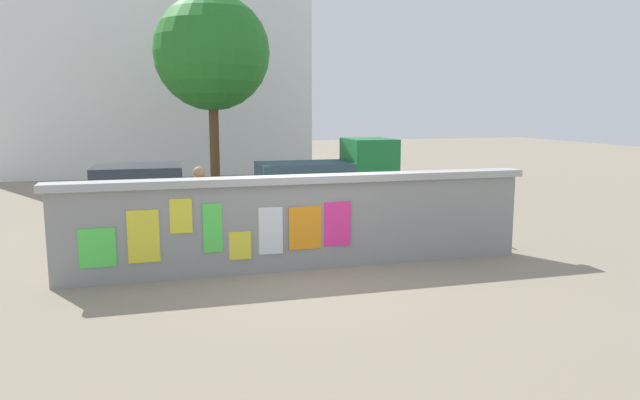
% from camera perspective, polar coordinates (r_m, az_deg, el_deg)
% --- Properties ---
extents(ground, '(60.00, 60.00, 0.00)m').
position_cam_1_polar(ground, '(17.74, -7.95, 0.13)').
color(ground, gray).
extents(poster_wall, '(8.01, 0.42, 1.57)m').
position_cam_1_polar(poster_wall, '(9.85, -1.73, -2.04)').
color(poster_wall, gray).
rests_on(poster_wall, ground).
extents(auto_rickshaw_truck, '(3.61, 1.52, 1.85)m').
position_cam_1_polar(auto_rickshaw_truck, '(15.78, 1.32, 2.43)').
color(auto_rickshaw_truck, black).
rests_on(auto_rickshaw_truck, ground).
extents(car_parked, '(3.85, 1.82, 1.40)m').
position_cam_1_polar(car_parked, '(13.82, -16.39, 0.44)').
color(car_parked, black).
rests_on(car_parked, ground).
extents(motorcycle, '(1.90, 0.56, 0.87)m').
position_cam_1_polar(motorcycle, '(11.83, 2.07, -1.89)').
color(motorcycle, black).
rests_on(motorcycle, ground).
extents(bicycle_near, '(1.71, 0.44, 0.95)m').
position_cam_1_polar(bicycle_near, '(12.24, 12.32, -2.19)').
color(bicycle_near, black).
rests_on(bicycle_near, ground).
extents(person_walking, '(0.46, 0.46, 1.62)m').
position_cam_1_polar(person_walking, '(11.00, -11.47, -0.11)').
color(person_walking, '#BF6626').
rests_on(person_walking, ground).
extents(tree_roadside, '(3.57, 3.57, 6.14)m').
position_cam_1_polar(tree_roadside, '(19.15, -10.33, 13.73)').
color(tree_roadside, brown).
rests_on(tree_roadside, ground).
extents(building_background, '(12.62, 4.35, 8.33)m').
position_cam_1_polar(building_background, '(25.73, -15.70, 11.93)').
color(building_background, white).
rests_on(building_background, ground).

